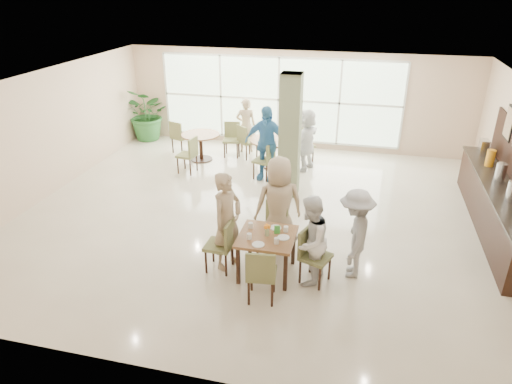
% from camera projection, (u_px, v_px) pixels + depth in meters
% --- Properties ---
extents(ground, '(10.00, 10.00, 0.00)m').
position_uv_depth(ground, '(260.00, 214.00, 9.80)').
color(ground, beige).
rests_on(ground, ground).
extents(room_shell, '(10.00, 10.00, 10.00)m').
position_uv_depth(room_shell, '(260.00, 139.00, 9.08)').
color(room_shell, white).
rests_on(room_shell, ground).
extents(window_bank, '(7.00, 0.04, 7.00)m').
position_uv_depth(window_bank, '(278.00, 100.00, 13.24)').
color(window_bank, silver).
rests_on(window_bank, ground).
extents(column, '(0.45, 0.45, 2.80)m').
position_uv_depth(column, '(290.00, 136.00, 10.18)').
color(column, '#717B55').
rests_on(column, ground).
extents(main_table, '(0.93, 0.93, 0.75)m').
position_uv_depth(main_table, '(267.00, 240.00, 7.57)').
color(main_table, brown).
rests_on(main_table, ground).
extents(round_table_left, '(1.05, 1.05, 0.75)m').
position_uv_depth(round_table_left, '(201.00, 140.00, 12.52)').
color(round_table_left, brown).
rests_on(round_table_left, ground).
extents(round_table_right, '(1.20, 1.20, 0.75)m').
position_uv_depth(round_table_right, '(272.00, 145.00, 12.08)').
color(round_table_right, brown).
rests_on(round_table_right, ground).
extents(chairs_main_table, '(2.17, 1.90, 0.95)m').
position_uv_depth(chairs_main_table, '(267.00, 250.00, 7.63)').
color(chairs_main_table, olive).
rests_on(chairs_main_table, ground).
extents(chairs_table_left, '(2.05, 1.93, 0.95)m').
position_uv_depth(chairs_table_left, '(200.00, 144.00, 12.55)').
color(chairs_table_left, olive).
rests_on(chairs_table_left, ground).
extents(chairs_table_right, '(2.21, 1.94, 0.95)m').
position_uv_depth(chairs_table_right, '(272.00, 149.00, 12.17)').
color(chairs_table_right, olive).
rests_on(chairs_table_right, ground).
extents(tabletop_clutter, '(0.74, 0.80, 0.21)m').
position_uv_depth(tabletop_clutter, '(268.00, 233.00, 7.50)').
color(tabletop_clutter, white).
rests_on(tabletop_clutter, main_table).
extents(buffet_counter, '(0.64, 4.70, 1.95)m').
position_uv_depth(buffet_counter, '(497.00, 204.00, 9.01)').
color(buffet_counter, black).
rests_on(buffet_counter, ground).
extents(framed_art_b, '(0.05, 0.55, 0.70)m').
position_uv_depth(framed_art_b, '(510.00, 123.00, 9.55)').
color(framed_art_b, black).
rests_on(framed_art_b, ground).
extents(potted_plant, '(1.94, 1.94, 1.62)m').
position_uv_depth(potted_plant, '(148.00, 114.00, 14.01)').
color(potted_plant, '#2A692D').
rests_on(potted_plant, ground).
extents(teen_left, '(0.63, 0.75, 1.75)m').
position_uv_depth(teen_left, '(227.00, 221.00, 7.71)').
color(teen_left, tan).
rests_on(teen_left, ground).
extents(teen_far, '(1.00, 0.80, 1.81)m').
position_uv_depth(teen_far, '(279.00, 205.00, 8.21)').
color(teen_far, tan).
rests_on(teen_far, ground).
extents(teen_right, '(0.73, 0.86, 1.55)m').
position_uv_depth(teen_right, '(310.00, 241.00, 7.34)').
color(teen_right, white).
rests_on(teen_right, ground).
extents(teen_standing, '(0.60, 1.03, 1.57)m').
position_uv_depth(teen_standing, '(355.00, 234.00, 7.51)').
color(teen_standing, '#949496').
rests_on(teen_standing, ground).
extents(adult_a, '(1.17, 0.76, 1.87)m').
position_uv_depth(adult_a, '(266.00, 143.00, 11.17)').
color(adult_a, teal).
rests_on(adult_a, ground).
extents(adult_b, '(1.12, 1.64, 1.62)m').
position_uv_depth(adult_b, '(306.00, 140.00, 11.79)').
color(adult_b, white).
rests_on(adult_b, ground).
extents(adult_standing, '(0.65, 0.52, 1.56)m').
position_uv_depth(adult_standing, '(246.00, 125.00, 13.04)').
color(adult_standing, tan).
rests_on(adult_standing, ground).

